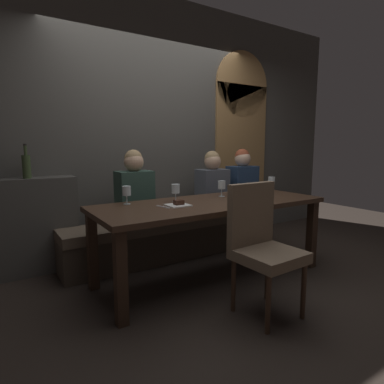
% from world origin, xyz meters
% --- Properties ---
extents(ground, '(9.00, 9.00, 0.00)m').
position_xyz_m(ground, '(0.00, 0.00, 0.00)').
color(ground, black).
extents(back_wall_tiled, '(6.00, 0.12, 3.00)m').
position_xyz_m(back_wall_tiled, '(0.00, 1.22, 1.50)').
color(back_wall_tiled, '#4C4944').
rests_on(back_wall_tiled, ground).
extents(arched_door, '(0.90, 0.05, 2.55)m').
position_xyz_m(arched_door, '(1.35, 1.15, 1.36)').
color(arched_door, olive).
rests_on(arched_door, ground).
extents(back_counter, '(1.10, 0.28, 0.95)m').
position_xyz_m(back_counter, '(-1.55, 1.04, 0.47)').
color(back_counter, '#413E3A').
rests_on(back_counter, ground).
extents(dining_table, '(2.20, 0.84, 0.74)m').
position_xyz_m(dining_table, '(0.00, 0.00, 0.65)').
color(dining_table, '#342217').
rests_on(dining_table, ground).
extents(banquette_bench, '(2.50, 0.44, 0.45)m').
position_xyz_m(banquette_bench, '(0.00, 0.70, 0.23)').
color(banquette_bench, '#40352A').
rests_on(banquette_bench, ground).
extents(chair_near_side, '(0.46, 0.46, 0.98)m').
position_xyz_m(chair_near_side, '(-0.06, -0.72, 0.56)').
color(chair_near_side, '#3D281C').
rests_on(chair_near_side, ground).
extents(diner_redhead, '(0.36, 0.24, 0.77)m').
position_xyz_m(diner_redhead, '(-0.49, 0.68, 0.81)').
color(diner_redhead, '#2D473D').
rests_on(diner_redhead, banquette_bench).
extents(diner_bearded, '(0.36, 0.24, 0.75)m').
position_xyz_m(diner_bearded, '(0.53, 0.71, 0.80)').
color(diner_bearded, '#4C515B').
rests_on(diner_bearded, banquette_bench).
extents(diner_far_end, '(0.36, 0.24, 0.77)m').
position_xyz_m(diner_far_end, '(0.99, 0.70, 0.81)').
color(diner_far_end, navy).
rests_on(diner_far_end, banquette_bench).
extents(wine_bottle_pale_label, '(0.08, 0.08, 0.33)m').
position_xyz_m(wine_bottle_pale_label, '(-1.43, 1.01, 1.07)').
color(wine_bottle_pale_label, '#384728').
rests_on(wine_bottle_pale_label, back_counter).
extents(wine_glass_center_back, '(0.08, 0.08, 0.16)m').
position_xyz_m(wine_glass_center_back, '(1.02, 0.22, 0.86)').
color(wine_glass_center_back, silver).
rests_on(wine_glass_center_back, dining_table).
extents(wine_glass_far_right, '(0.08, 0.08, 0.16)m').
position_xyz_m(wine_glass_far_right, '(-0.28, 0.18, 0.85)').
color(wine_glass_far_right, silver).
rests_on(wine_glass_far_right, dining_table).
extents(wine_glass_center_front, '(0.08, 0.08, 0.16)m').
position_xyz_m(wine_glass_center_front, '(0.27, 0.19, 0.86)').
color(wine_glass_center_front, silver).
rests_on(wine_glass_center_front, dining_table).
extents(wine_glass_end_right, '(0.08, 0.08, 0.16)m').
position_xyz_m(wine_glass_end_right, '(0.37, -0.21, 0.86)').
color(wine_glass_end_right, silver).
rests_on(wine_glass_end_right, dining_table).
extents(wine_glass_near_right, '(0.08, 0.08, 0.16)m').
position_xyz_m(wine_glass_near_right, '(-0.72, 0.30, 0.85)').
color(wine_glass_near_right, silver).
rests_on(wine_glass_near_right, dining_table).
extents(espresso_cup, '(0.12, 0.12, 0.06)m').
position_xyz_m(espresso_cup, '(0.08, -0.32, 0.77)').
color(espresso_cup, white).
rests_on(espresso_cup, dining_table).
extents(dessert_plate, '(0.19, 0.19, 0.05)m').
position_xyz_m(dessert_plate, '(-0.37, -0.01, 0.75)').
color(dessert_plate, white).
rests_on(dessert_plate, dining_table).
extents(fork_on_table, '(0.05, 0.17, 0.01)m').
position_xyz_m(fork_on_table, '(-0.51, 0.00, 0.74)').
color(fork_on_table, silver).
rests_on(fork_on_table, dining_table).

